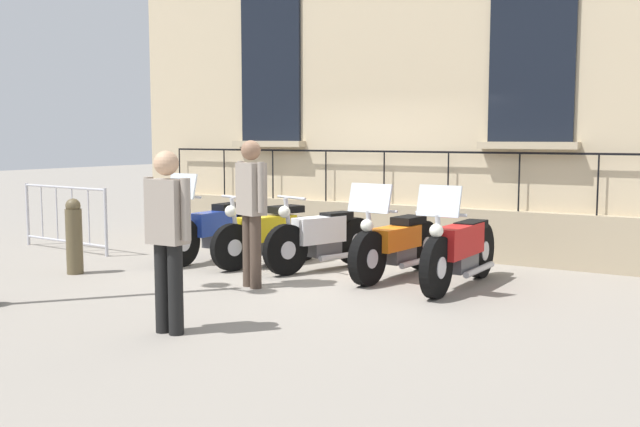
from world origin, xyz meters
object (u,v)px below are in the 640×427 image
(bollard, at_px, (74,236))
(pedestrian_standing, at_px, (251,204))
(motorcycle_white, at_px, (321,239))
(motorcycle_orange, at_px, (396,245))
(motorcycle_yellow, at_px, (269,235))
(motorcycle_red, at_px, (460,250))
(pedestrian_walking, at_px, (168,231))
(crowd_barrier, at_px, (65,216))
(motorcycle_blue, at_px, (214,229))

(bollard, xyz_separation_m, pedestrian_standing, (-0.52, 2.55, 0.51))
(motorcycle_white, relative_size, motorcycle_orange, 0.91)
(motorcycle_white, bearing_deg, motorcycle_orange, 93.15)
(motorcycle_orange, xyz_separation_m, bollard, (2.00, -3.77, 0.08))
(bollard, bearing_deg, motorcycle_yellow, 134.71)
(motorcycle_yellow, xyz_separation_m, pedestrian_standing, (1.32, 0.69, 0.58))
(motorcycle_red, xyz_separation_m, pedestrian_walking, (3.37, -1.58, 0.50))
(motorcycle_orange, xyz_separation_m, motorcycle_red, (0.19, 0.94, 0.04))
(motorcycle_yellow, relative_size, motorcycle_orange, 0.90)
(motorcycle_white, xyz_separation_m, motorcycle_orange, (-0.06, 1.10, -0.01))
(pedestrian_walking, bearing_deg, motorcycle_red, 154.88)
(crowd_barrier, xyz_separation_m, pedestrian_walking, (2.84, 4.88, 0.40))
(motorcycle_orange, xyz_separation_m, pedestrian_walking, (3.56, -0.64, 0.53))
(motorcycle_yellow, height_order, pedestrian_standing, pedestrian_standing)
(motorcycle_yellow, distance_m, motorcycle_red, 2.85)
(motorcycle_white, height_order, pedestrian_standing, pedestrian_standing)
(motorcycle_yellow, relative_size, pedestrian_standing, 1.04)
(motorcycle_white, height_order, pedestrian_walking, pedestrian_walking)
(pedestrian_standing, relative_size, pedestrian_walking, 1.05)
(motorcycle_yellow, height_order, bollard, motorcycle_yellow)
(motorcycle_orange, distance_m, crowd_barrier, 5.57)
(motorcycle_blue, xyz_separation_m, pedestrian_walking, (3.40, 2.27, 0.51))
(motorcycle_blue, distance_m, crowd_barrier, 2.67)
(pedestrian_walking, bearing_deg, pedestrian_standing, -164.20)
(motorcycle_white, bearing_deg, pedestrian_standing, -5.06)
(motorcycle_red, bearing_deg, bollard, -68.97)
(bollard, height_order, pedestrian_standing, pedestrian_standing)
(motorcycle_yellow, xyz_separation_m, motorcycle_orange, (-0.16, 1.91, -0.01))
(motorcycle_blue, relative_size, crowd_barrier, 1.03)
(motorcycle_red, relative_size, pedestrian_walking, 1.27)
(motorcycle_red, height_order, pedestrian_walking, pedestrian_walking)
(motorcycle_orange, height_order, pedestrian_standing, pedestrian_standing)
(crowd_barrier, height_order, bollard, crowd_barrier)
(motorcycle_yellow, distance_m, motorcycle_white, 0.82)
(motorcycle_red, bearing_deg, pedestrian_walking, -25.12)
(motorcycle_blue, height_order, motorcycle_red, motorcycle_blue)
(motorcycle_red, distance_m, pedestrian_walking, 3.75)
(motorcycle_red, distance_m, bollard, 5.05)
(motorcycle_yellow, relative_size, motorcycle_red, 0.86)
(motorcycle_orange, bearing_deg, pedestrian_walking, -10.17)
(motorcycle_blue, relative_size, motorcycle_white, 1.16)
(motorcycle_white, xyz_separation_m, crowd_barrier, (0.66, -4.42, 0.13))
(crowd_barrier, distance_m, pedestrian_walking, 5.66)
(bollard, bearing_deg, crowd_barrier, -126.35)
(motorcycle_orange, height_order, pedestrian_walking, pedestrian_walking)
(pedestrian_standing, xyz_separation_m, pedestrian_walking, (2.08, 0.59, -0.06))
(crowd_barrier, bearing_deg, motorcycle_yellow, 98.86)
(motorcycle_blue, bearing_deg, bollard, -25.13)
(bollard, distance_m, pedestrian_walking, 3.53)
(crowd_barrier, height_order, pedestrian_walking, pedestrian_walking)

